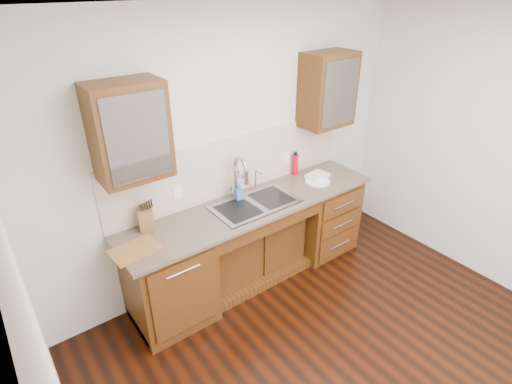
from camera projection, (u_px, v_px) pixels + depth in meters
ground at (357, 372)px, 3.31m from camera, size 4.00×3.50×0.10m
wall_back at (232, 150)px, 3.92m from camera, size 4.00×0.10×2.70m
base_cabinet_left at (169, 280)px, 3.60m from camera, size 0.70×0.62×0.88m
base_cabinet_center at (249, 246)px, 4.20m from camera, size 1.20×0.44×0.70m
base_cabinet_right at (320, 214)px, 4.60m from camera, size 0.70×0.62×0.88m
countertop at (254, 205)px, 3.87m from camera, size 2.70×0.65×0.03m
backsplash at (236, 165)px, 3.94m from camera, size 2.70×0.02×0.59m
sink at (255, 212)px, 3.89m from camera, size 0.84×0.46×0.19m
faucet at (236, 179)px, 3.88m from camera, size 0.04×0.04×0.40m
filter_tap at (255, 179)px, 4.06m from camera, size 0.02×0.02×0.24m
upper_cabinet_left at (129, 132)px, 2.98m from camera, size 0.55×0.34×0.75m
upper_cabinet_right at (328, 90)px, 4.09m from camera, size 0.55×0.34×0.75m
outlet_left at (178, 192)px, 3.63m from camera, size 0.08×0.01×0.12m
outlet_right at (286, 158)px, 4.32m from camera, size 0.08×0.01×0.12m
soap_bottle at (239, 192)px, 3.90m from camera, size 0.08×0.08×0.16m
water_bottle at (295, 165)px, 4.38m from camera, size 0.06×0.06×0.24m
plate at (318, 181)px, 4.27m from camera, size 0.32×0.32×0.01m
dish_towel at (317, 176)px, 4.33m from camera, size 0.26×0.20×0.04m
knife_block at (146, 217)px, 3.45m from camera, size 0.18×0.22×0.21m
cutting_board at (135, 250)px, 3.19m from camera, size 0.40×0.30×0.02m
cup_left_a at (123, 139)px, 2.98m from camera, size 0.16×0.16×0.10m
cup_left_b at (137, 138)px, 3.04m from camera, size 0.10×0.10×0.08m
cup_right_a at (318, 96)px, 4.04m from camera, size 0.15×0.15×0.11m
cup_right_b at (331, 95)px, 4.15m from camera, size 0.12×0.12×0.08m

